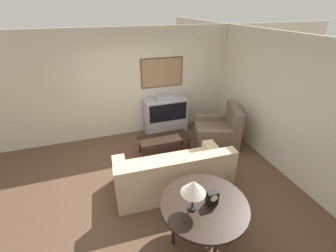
{
  "coord_description": "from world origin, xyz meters",
  "views": [
    {
      "loc": [
        -0.85,
        -3.35,
        3.12
      ],
      "look_at": [
        0.53,
        0.8,
        0.75
      ],
      "focal_mm": 24.0,
      "sensor_mm": 36.0,
      "label": 1
    }
  ],
  "objects_px": {
    "console_table": "(204,207)",
    "table_lamp": "(194,187)",
    "tv": "(165,116)",
    "armchair": "(218,132)",
    "couch": "(173,175)",
    "mantel_clock": "(212,198)",
    "coffee_table": "(164,139)"
  },
  "relations": [
    {
      "from": "armchair",
      "to": "coffee_table",
      "type": "bearing_deg",
      "value": -70.38
    },
    {
      "from": "armchair",
      "to": "console_table",
      "type": "bearing_deg",
      "value": -15.06
    },
    {
      "from": "console_table",
      "to": "table_lamp",
      "type": "xyz_separation_m",
      "value": [
        -0.2,
        -0.03,
        0.44
      ]
    },
    {
      "from": "mantel_clock",
      "to": "tv",
      "type": "bearing_deg",
      "value": 83.16
    },
    {
      "from": "couch",
      "to": "mantel_clock",
      "type": "xyz_separation_m",
      "value": [
        0.13,
        -1.21,
        0.55
      ]
    },
    {
      "from": "table_lamp",
      "to": "couch",
      "type": "bearing_deg",
      "value": 82.65
    },
    {
      "from": "armchair",
      "to": "coffee_table",
      "type": "height_order",
      "value": "armchair"
    },
    {
      "from": "couch",
      "to": "coffee_table",
      "type": "bearing_deg",
      "value": -97.31
    },
    {
      "from": "tv",
      "to": "coffee_table",
      "type": "distance_m",
      "value": 1.02
    },
    {
      "from": "couch",
      "to": "coffee_table",
      "type": "distance_m",
      "value": 1.13
    },
    {
      "from": "couch",
      "to": "armchair",
      "type": "xyz_separation_m",
      "value": [
        1.6,
        1.13,
        0.01
      ]
    },
    {
      "from": "tv",
      "to": "console_table",
      "type": "relative_size",
      "value": 0.91
    },
    {
      "from": "coffee_table",
      "to": "table_lamp",
      "type": "relative_size",
      "value": 2.46
    },
    {
      "from": "coffee_table",
      "to": "mantel_clock",
      "type": "height_order",
      "value": "mantel_clock"
    },
    {
      "from": "console_table",
      "to": "mantel_clock",
      "type": "height_order",
      "value": "mantel_clock"
    },
    {
      "from": "tv",
      "to": "coffee_table",
      "type": "xyz_separation_m",
      "value": [
        -0.34,
        -0.96,
        -0.1
      ]
    },
    {
      "from": "tv",
      "to": "coffee_table",
      "type": "height_order",
      "value": "tv"
    },
    {
      "from": "couch",
      "to": "coffee_table",
      "type": "height_order",
      "value": "couch"
    },
    {
      "from": "coffee_table",
      "to": "mantel_clock",
      "type": "distance_m",
      "value": 2.37
    },
    {
      "from": "tv",
      "to": "couch",
      "type": "distance_m",
      "value": 2.15
    },
    {
      "from": "table_lamp",
      "to": "console_table",
      "type": "bearing_deg",
      "value": 7.95
    },
    {
      "from": "couch",
      "to": "table_lamp",
      "type": "distance_m",
      "value": 1.47
    },
    {
      "from": "tv",
      "to": "table_lamp",
      "type": "xyz_separation_m",
      "value": [
        -0.68,
        -3.28,
        0.63
      ]
    },
    {
      "from": "armchair",
      "to": "couch",
      "type": "bearing_deg",
      "value": -35.73
    },
    {
      "from": "tv",
      "to": "couch",
      "type": "bearing_deg",
      "value": -104.25
    },
    {
      "from": "tv",
      "to": "armchair",
      "type": "distance_m",
      "value": 1.44
    },
    {
      "from": "couch",
      "to": "mantel_clock",
      "type": "distance_m",
      "value": 1.33
    },
    {
      "from": "tv",
      "to": "coffee_table",
      "type": "relative_size",
      "value": 0.94
    },
    {
      "from": "couch",
      "to": "coffee_table",
      "type": "relative_size",
      "value": 1.85
    },
    {
      "from": "mantel_clock",
      "to": "couch",
      "type": "bearing_deg",
      "value": 96.33
    },
    {
      "from": "couch",
      "to": "mantel_clock",
      "type": "relative_size",
      "value": 10.76
    },
    {
      "from": "armchair",
      "to": "console_table",
      "type": "relative_size",
      "value": 1.05
    }
  ]
}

